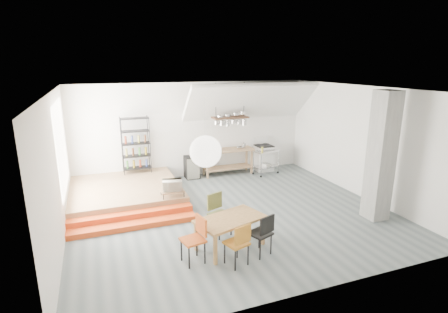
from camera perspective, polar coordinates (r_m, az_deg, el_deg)
name	(u,v)px	position (r m, az deg, el deg)	size (l,w,h in m)	color
floor	(232,213)	(9.26, 1.33, -9.23)	(8.00, 8.00, 0.00)	#545F61
wall_back	(194,130)	(11.97, -4.91, 4.35)	(8.00, 0.04, 3.20)	silver
wall_left	(57,171)	(8.17, -25.63, -2.13)	(0.04, 7.00, 3.20)	silver
wall_right	(361,142)	(10.84, 21.42, 2.24)	(0.04, 7.00, 3.20)	silver
ceiling	(233,89)	(8.47, 1.46, 10.94)	(8.00, 7.00, 0.02)	white
slope_ceiling	(250,102)	(11.89, 4.27, 8.92)	(4.40, 1.80, 0.15)	white
window_pane	(62,146)	(9.57, -24.98, 1.52)	(0.02, 2.50, 2.20)	white
platform	(126,192)	(10.49, -15.75, -5.67)	(3.00, 3.00, 0.40)	#8F6A47
step_lower	(134,225)	(8.74, -14.47, -10.79)	(3.00, 0.35, 0.13)	#D24718
step_upper	(132,217)	(9.03, -14.76, -9.48)	(3.00, 0.35, 0.27)	#D24718
concrete_column	(381,157)	(9.31, 24.27, -0.01)	(0.50, 0.50, 3.20)	slate
kitchen_counter	(228,157)	(12.20, 0.62, -0.09)	(1.80, 0.60, 0.91)	#8F6A47
stove	(263,157)	(12.80, 6.46, -0.14)	(0.60, 0.60, 1.18)	white
pot_rack	(231,120)	(11.72, 1.17, 6.04)	(1.20, 0.50, 1.43)	#3F2719
wire_shelving	(136,144)	(11.36, -14.21, 1.96)	(0.88, 0.38, 1.80)	black
microwave_shelf	(172,191)	(9.34, -8.43, -5.55)	(0.60, 0.40, 0.16)	#8F6A47
paper_lantern	(206,152)	(6.53, -3.02, 0.82)	(0.60, 0.60, 0.60)	white
dining_table	(230,221)	(7.42, 1.01, -10.52)	(1.60, 1.19, 0.68)	brown
chair_mustard	(239,241)	(6.83, 2.45, -13.63)	(0.51, 0.51, 0.88)	#A4651C
chair_black	(263,231)	(7.20, 6.34, -12.05)	(0.53, 0.53, 0.89)	black
chair_olive	(218,210)	(8.00, -1.00, -8.79)	(0.56, 0.56, 0.96)	brown
chair_red	(196,236)	(6.98, -4.57, -12.74)	(0.50, 0.50, 0.93)	#C7531C
rolling_cart	(266,159)	(12.33, 6.87, -0.38)	(0.96, 0.68, 0.86)	silver
mini_fridge	(192,167)	(11.92, -5.33, -1.74)	(0.45, 0.45, 0.76)	black
microwave	(172,185)	(9.29, -8.47, -4.63)	(0.51, 0.34, 0.28)	beige
bowl	(240,148)	(12.24, 2.61, 1.46)	(0.24, 0.24, 0.06)	silver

